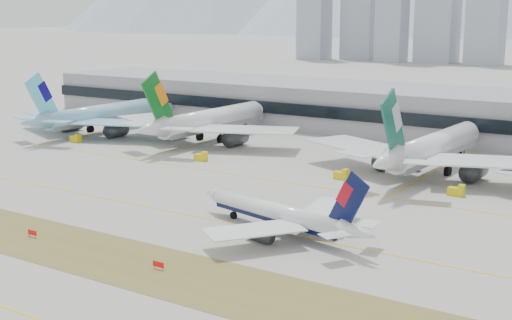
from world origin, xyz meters
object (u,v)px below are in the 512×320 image
Objects in this scene: taxiing_airliner at (282,215)px; widebody_korean at (95,116)px; widebody_cathay at (431,149)px; widebody_eva at (208,122)px; terminal at (392,109)px.

widebody_korean is (-110.21, 59.94, 2.50)m from taxiing_airliner.
widebody_cathay is at bearing -88.60° from widebody_korean.
widebody_korean is 0.93× the size of widebody_eva.
widebody_eva reaches higher than widebody_korean.
terminal is (-29.33, 119.74, 3.99)m from taxiing_airliner.
widebody_eva is 1.00× the size of widebody_cathay.
widebody_cathay reaches higher than terminal.
terminal is at bearing -63.27° from taxiing_airliner.
taxiing_airliner is at bearing -76.24° from terminal.
widebody_eva is (40.89, 8.51, 0.44)m from widebody_korean.
widebody_korean is 0.23× the size of terminal.
taxiing_airliner is at bearing 176.77° from widebody_cathay.
widebody_eva reaches higher than widebody_cathay.
terminal reaches higher than taxiing_airliner.
widebody_eva is at bearing -31.67° from taxiing_airliner.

